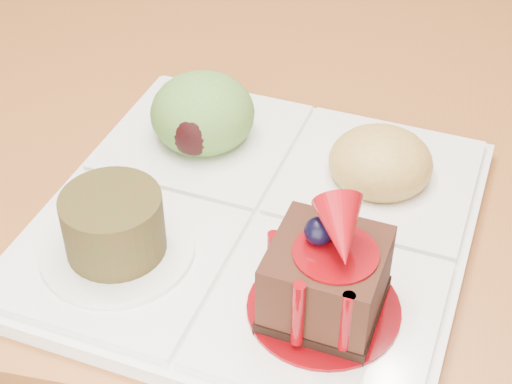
# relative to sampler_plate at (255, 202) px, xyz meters

# --- Properties ---
(ground) EXTENTS (6.00, 6.00, 0.00)m
(ground) POSITION_rel_sampler_plate_xyz_m (-0.18, 0.75, -0.77)
(ground) COLOR #573119
(sampler_plate) EXTENTS (0.33, 0.33, 0.11)m
(sampler_plate) POSITION_rel_sampler_plate_xyz_m (0.00, 0.00, 0.00)
(sampler_plate) COLOR white
(sampler_plate) RESTS_ON dining_table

